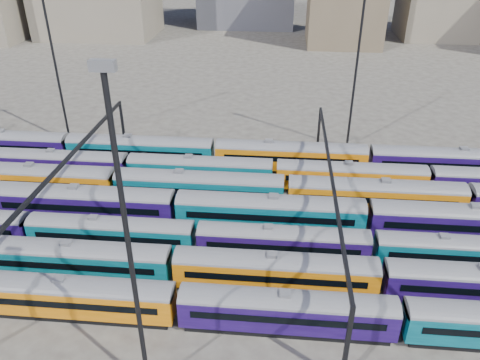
# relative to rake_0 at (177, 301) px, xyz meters

# --- Properties ---
(ground) EXTENTS (500.00, 500.00, 0.00)m
(ground) POSITION_rel_rake_0_xyz_m (4.11, 15.00, -2.49)
(ground) COLOR #3C3632
(ground) RESTS_ON ground
(rake_0) EXTENTS (115.56, 2.82, 4.74)m
(rake_0) POSITION_rel_rake_0_xyz_m (0.00, 0.00, 0.00)
(rake_0) COLOR black
(rake_0) RESTS_ON ground
(rake_1) EXTENTS (99.68, 2.92, 4.91)m
(rake_1) POSITION_rel_rake_0_xyz_m (8.52, 5.00, 0.09)
(rake_1) COLOR black
(rake_1) RESTS_ON ground
(rake_2) EXTENTS (111.18, 2.71, 4.55)m
(rake_2) POSITION_rel_rake_0_xyz_m (-18.74, 10.00, -0.10)
(rake_2) COLOR black
(rake_2) RESTS_ON ground
(rake_3) EXTENTS (153.25, 3.20, 5.40)m
(rake_3) POSITION_rel_rake_0_xyz_m (-14.35, 15.00, 0.35)
(rake_3) COLOR black
(rake_3) RESTS_ON ground
(rake_4) EXTENTS (129.55, 3.16, 5.33)m
(rake_4) POSITION_rel_rake_0_xyz_m (-12.26, 20.00, 0.31)
(rake_4) COLOR black
(rake_4) RESTS_ON ground
(rake_5) EXTENTS (139.71, 2.92, 4.91)m
(rake_5) POSITION_rel_rake_0_xyz_m (17.91, 25.00, 0.09)
(rake_5) COLOR black
(rake_5) RESTS_ON ground
(rake_6) EXTENTS (130.20, 3.17, 5.35)m
(rake_6) POSITION_rel_rake_0_xyz_m (-0.89, 30.00, 0.32)
(rake_6) COLOR black
(rake_6) RESTS_ON ground
(gantry_1) EXTENTS (0.35, 40.35, 8.03)m
(gantry_1) POSITION_rel_rake_0_xyz_m (-15.89, 15.00, 4.30)
(gantry_1) COLOR black
(gantry_1) RESTS_ON ground
(gantry_2) EXTENTS (0.35, 40.35, 8.03)m
(gantry_2) POSITION_rel_rake_0_xyz_m (14.11, 15.00, 4.30)
(gantry_2) COLOR black
(gantry_2) RESTS_ON ground
(mast_1) EXTENTS (1.40, 0.50, 25.60)m
(mast_1) POSITION_rel_rake_0_xyz_m (-25.89, 37.00, 11.48)
(mast_1) COLOR black
(mast_1) RESTS_ON ground
(mast_2) EXTENTS (1.40, 0.50, 25.60)m
(mast_2) POSITION_rel_rake_0_xyz_m (-0.89, -7.00, 11.48)
(mast_2) COLOR black
(mast_2) RESTS_ON ground
(mast_3) EXTENTS (1.40, 0.50, 25.60)m
(mast_3) POSITION_rel_rake_0_xyz_m (19.11, 39.00, 11.48)
(mast_3) COLOR black
(mast_3) RESTS_ON ground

